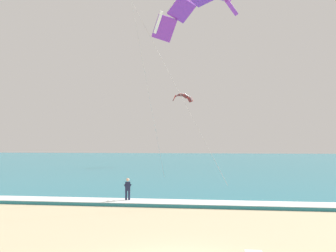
% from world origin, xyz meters
% --- Properties ---
extents(sea, '(200.00, 120.00, 0.20)m').
position_xyz_m(sea, '(0.00, 70.74, 0.10)').
color(sea, teal).
rests_on(sea, ground).
extents(surf_foam, '(200.00, 1.96, 0.04)m').
position_xyz_m(surf_foam, '(0.00, 11.74, 0.22)').
color(surf_foam, white).
rests_on(surf_foam, sea).
extents(surfboard, '(0.78, 1.47, 0.09)m').
position_xyz_m(surfboard, '(-4.56, 11.97, 0.03)').
color(surfboard, '#239EC6').
rests_on(surfboard, ground).
extents(kitesurfer, '(0.61, 0.60, 1.69)m').
position_xyz_m(kitesurfer, '(-4.57, 11.99, 0.94)').
color(kitesurfer, '#191E38').
rests_on(kitesurfer, ground).
extents(kite_primary, '(7.40, 7.55, 15.05)m').
position_xyz_m(kite_primary, '(-0.22, 15.96, 14.84)').
color(kite_primary, purple).
extents(kite_distant, '(3.58, 3.24, 1.60)m').
position_xyz_m(kite_distant, '(-4.68, 52.61, 12.53)').
color(kite_distant, red).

